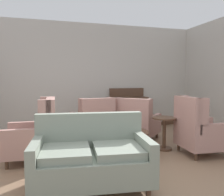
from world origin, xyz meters
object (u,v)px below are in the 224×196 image
at_px(settee, 92,157).
at_px(armchair_near_window, 136,122).
at_px(sideboard, 129,111).
at_px(coffee_table, 121,135).
at_px(side_table, 164,130).
at_px(armchair_back_corner, 93,123).
at_px(armchair_foreground_right, 199,130).
at_px(armchair_beside_settee, 36,135).
at_px(porcelain_vase, 121,124).

height_order(settee, armchair_near_window, armchair_near_window).
bearing_deg(sideboard, settee, -117.65).
relative_size(coffee_table, side_table, 1.53).
bearing_deg(armchair_back_corner, armchair_foreground_right, 127.50).
xyz_separation_m(settee, side_table, (1.72, 1.25, -0.01)).
xyz_separation_m(armchair_beside_settee, armchair_back_corner, (1.20, 0.97, -0.02)).
bearing_deg(coffee_table, armchair_near_window, 54.77).
distance_m(armchair_beside_settee, armchair_back_corner, 1.55).
bearing_deg(porcelain_vase, armchair_foreground_right, -10.67).
bearing_deg(armchair_foreground_right, armchair_near_window, 33.20).
xyz_separation_m(coffee_table, armchair_back_corner, (-0.29, 1.13, 0.04)).
xyz_separation_m(armchair_foreground_right, side_table, (-0.48, 0.45, -0.06)).
distance_m(coffee_table, armchair_back_corner, 1.17).
height_order(porcelain_vase, armchair_near_window, armchair_near_window).
height_order(armchair_beside_settee, armchair_back_corner, armchair_beside_settee).
bearing_deg(armchair_foreground_right, settee, 113.80).
distance_m(armchair_back_corner, armchair_near_window, 0.99).
distance_m(armchair_foreground_right, armchair_near_window, 1.49).
distance_m(porcelain_vase, armchair_back_corner, 1.23).
relative_size(settee, armchair_beside_settee, 1.43).
relative_size(armchair_near_window, side_table, 1.86).
height_order(armchair_foreground_right, armchair_back_corner, armchair_foreground_right).
distance_m(armchair_beside_settee, side_table, 2.43).
height_order(porcelain_vase, armchair_foreground_right, armchair_foreground_right).
height_order(porcelain_vase, armchair_back_corner, armchair_back_corner).
bearing_deg(armchair_back_corner, armchair_beside_settee, 27.06).
bearing_deg(settee, coffee_table, 61.85).
relative_size(coffee_table, armchair_beside_settee, 0.92).
bearing_deg(sideboard, coffee_table, -113.64).
distance_m(porcelain_vase, armchair_beside_settee, 1.49).
bearing_deg(coffee_table, armchair_beside_settee, 173.91).
bearing_deg(porcelain_vase, coffee_table, 69.05).
bearing_deg(armchair_near_window, armchair_back_corner, 36.72).
relative_size(armchair_beside_settee, side_table, 1.66).
relative_size(settee, armchair_foreground_right, 1.42).
xyz_separation_m(settee, armchair_near_window, (1.47, 2.10, 0.01)).
bearing_deg(armchair_near_window, side_table, 152.81).
height_order(armchair_back_corner, armchair_near_window, armchair_back_corner).
distance_m(coffee_table, armchair_foreground_right, 1.46).
xyz_separation_m(armchair_near_window, sideboard, (0.28, 1.23, 0.10)).
height_order(coffee_table, armchair_back_corner, armchair_back_corner).
height_order(armchair_beside_settee, armchair_near_window, armchair_beside_settee).
relative_size(armchair_back_corner, sideboard, 0.87).
height_order(armchair_beside_settee, sideboard, sideboard).
xyz_separation_m(coffee_table, armchair_beside_settee, (-1.49, 0.16, 0.07)).
xyz_separation_m(armchair_back_corner, side_table, (1.23, -1.01, -0.03)).
relative_size(armchair_foreground_right, side_table, 1.67).
bearing_deg(coffee_table, sideboard, 66.36).
xyz_separation_m(coffee_table, side_table, (0.94, 0.12, 0.01)).
relative_size(armchair_foreground_right, armchair_near_window, 0.89).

